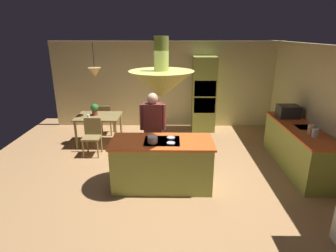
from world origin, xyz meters
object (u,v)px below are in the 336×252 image
object	(u,v)px
chair_facing_island	(92,134)
person_at_island	(153,127)
oven_tower	(204,94)
canister_sugar	(311,129)
chair_by_back_wall	(105,118)
microwave_on_counter	(288,111)
cooking_pot_on_cooktop	(153,139)
canister_flour	(315,133)
cup_on_table	(88,116)
potted_plant_on_table	(95,109)
kitchen_island	(162,164)
dining_table	(99,119)

from	to	relation	value
chair_facing_island	person_at_island	bearing A→B (deg)	-26.94
oven_tower	canister_sugar	distance (m)	3.34
chair_by_back_wall	microwave_on_counter	world-z (taller)	microwave_on_counter
cooking_pot_on_cooktop	canister_flour	bearing A→B (deg)	6.61
cup_on_table	canister_sugar	distance (m)	4.96
chair_by_back_wall	cup_on_table	bearing A→B (deg)	77.63
cup_on_table	canister_sugar	xyz separation A→B (m)	(4.73, -1.49, 0.21)
potted_plant_on_table	microwave_on_counter	bearing A→B (deg)	-8.04
person_at_island	chair_by_back_wall	xyz separation A→B (m)	(-1.49, 2.06, -0.44)
cup_on_table	cooking_pot_on_cooktop	world-z (taller)	cooking_pot_on_cooktop
kitchen_island	canister_flour	xyz separation A→B (m)	(2.84, 0.22, 0.55)
kitchen_island	chair_by_back_wall	bearing A→B (deg)	121.71
person_at_island	canister_sugar	bearing A→B (deg)	-5.49
dining_table	person_at_island	distance (m)	2.07
chair_facing_island	microwave_on_counter	size ratio (longest dim) A/B	1.89
microwave_on_counter	cup_on_table	bearing A→B (deg)	175.34
microwave_on_counter	potted_plant_on_table	bearing A→B (deg)	171.96
dining_table	microwave_on_counter	distance (m)	4.60
dining_table	cup_on_table	xyz separation A→B (m)	(-0.19, -0.22, 0.15)
chair_by_back_wall	dining_table	bearing A→B (deg)	90.00
chair_by_back_wall	person_at_island	bearing A→B (deg)	125.88
dining_table	cooking_pot_on_cooktop	distance (m)	2.73
chair_by_back_wall	cooking_pot_on_cooktop	bearing A→B (deg)	118.12
canister_flour	cup_on_table	bearing A→B (deg)	160.58
oven_tower	chair_facing_island	bearing A→B (deg)	-147.34
dining_table	chair_by_back_wall	distance (m)	0.67
chair_facing_island	canister_sugar	world-z (taller)	canister_sugar
cup_on_table	cooking_pot_on_cooktop	distance (m)	2.66
potted_plant_on_table	microwave_on_counter	xyz separation A→B (m)	(4.64, -0.66, 0.13)
cooking_pot_on_cooktop	chair_by_back_wall	bearing A→B (deg)	118.12
oven_tower	microwave_on_counter	bearing A→B (deg)	-45.07
cup_on_table	microwave_on_counter	size ratio (longest dim) A/B	0.20
person_at_island	oven_tower	bearing A→B (deg)	62.86
potted_plant_on_table	oven_tower	bearing A→B (deg)	20.59
chair_facing_island	potted_plant_on_table	xyz separation A→B (m)	(-0.10, 0.71, 0.42)
person_at_island	cooking_pot_on_cooktop	distance (m)	0.82
potted_plant_on_table	canister_flour	bearing A→B (deg)	-22.66
person_at_island	microwave_on_counter	xyz separation A→B (m)	(3.05, 0.81, 0.12)
potted_plant_on_table	chair_facing_island	bearing A→B (deg)	-82.09
person_at_island	chair_facing_island	xyz separation A→B (m)	(-1.49, 0.76, -0.44)
person_at_island	chair_by_back_wall	distance (m)	2.58
canister_sugar	cooking_pot_on_cooktop	distance (m)	3.05
chair_by_back_wall	canister_sugar	xyz separation A→B (m)	(4.54, -2.35, 0.51)
canister_sugar	person_at_island	bearing A→B (deg)	174.51
person_at_island	canister_flour	distance (m)	3.09
cup_on_table	canister_sugar	size ratio (longest dim) A/B	0.47
cup_on_table	microwave_on_counter	bearing A→B (deg)	-4.66
dining_table	potted_plant_on_table	world-z (taller)	potted_plant_on_table
oven_tower	potted_plant_on_table	world-z (taller)	oven_tower
chair_facing_island	canister_sugar	distance (m)	4.69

